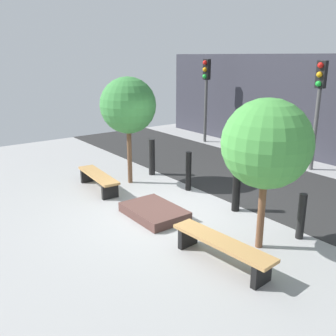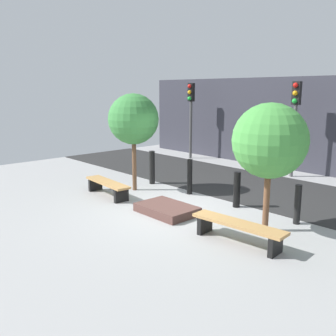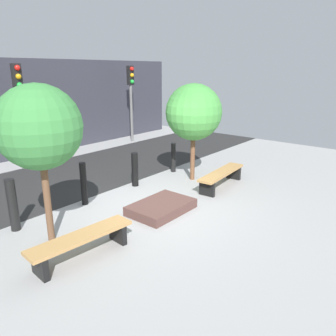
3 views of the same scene
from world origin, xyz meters
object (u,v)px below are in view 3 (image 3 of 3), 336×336
traffic_light_mid_east (131,90)px  traffic_light_mid_west (20,96)px  bollard_far_left (13,205)px  bollard_left (84,184)px  tree_behind_left_bench (39,128)px  tree_behind_right_bench (194,112)px  bench_right (222,175)px  bollard_right (173,158)px  bollard_center (135,169)px  bench_left (82,241)px  planter_bed (161,207)px

traffic_light_mid_east → traffic_light_mid_west: bearing=180.0°
bollard_far_left → bollard_left: size_ratio=1.04×
tree_behind_left_bench → bollard_far_left: (-0.24, 0.90, -1.60)m
tree_behind_right_bench → traffic_light_mid_west: 5.65m
bench_right → traffic_light_mid_west: bearing=106.0°
tree_behind_right_bench → bollard_left: tree_behind_right_bench is taller
bench_right → bollard_right: size_ratio=2.20×
tree_behind_left_bench → bollard_far_left: 1.85m
tree_behind_left_bench → bollard_center: tree_behind_left_bench is taller
bollard_right → bollard_far_left: bearing=180.0°
bollard_left → bollard_center: (1.69, 0.00, -0.05)m
traffic_light_mid_east → bench_left: bearing=-139.7°
bollard_far_left → bollard_right: (5.08, 0.00, -0.08)m
bench_right → bollard_right: 1.90m
bollard_far_left → traffic_light_mid_east: bearing=29.7°
bollard_far_left → bollard_center: bollard_far_left is taller
tree_behind_left_bench → traffic_light_mid_east: bearing=35.5°
traffic_light_mid_east → bench_right: bearing=-113.2°
bench_left → bollard_center: size_ratio=2.02×
bollard_left → bench_left: bearing=-127.7°
bollard_center → traffic_light_mid_east: size_ratio=0.29×
tree_behind_left_bench → traffic_light_mid_east: (7.22, 5.15, 0.12)m
tree_behind_left_bench → traffic_light_mid_east: traffic_light_mid_east is taller
bollard_left → bollard_center: size_ratio=1.11×
bench_left → traffic_light_mid_east: traffic_light_mid_east is taller
bollard_far_left → bench_right: bearing=-21.2°
bollard_center → traffic_light_mid_east: traffic_light_mid_east is taller
bench_right → bollard_left: bollard_left is taller
bollard_center → bollard_far_left: bearing=180.0°
bench_left → bollard_left: size_ratio=1.83×
bollard_left → traffic_light_mid_east: size_ratio=0.32×
bench_right → traffic_light_mid_west: 6.83m
bench_right → tree_behind_left_bench: bearing=163.5°
tree_behind_left_bench → bollard_center: bearing=16.0°
bench_right → bollard_center: (-1.45, 1.88, 0.15)m
bollard_center → traffic_light_mid_east: (4.07, 4.25, 1.79)m
planter_bed → bollard_far_left: (-2.54, 1.68, 0.43)m
traffic_light_mid_west → bench_right: bearing=-69.4°
bench_right → traffic_light_mid_east: (2.62, 6.12, 1.94)m
tree_behind_left_bench → bollard_right: bearing=10.6°
bench_right → tree_behind_left_bench: tree_behind_left_bench is taller
bollard_right → traffic_light_mid_west: 5.27m
bollard_left → bench_right: bearing=-30.9°
tree_behind_left_bench → tree_behind_right_bench: 4.60m
bench_right → planter_bed: size_ratio=1.39×
planter_bed → traffic_light_mid_east: 8.00m
tree_behind_right_bench → traffic_light_mid_east: (2.62, 5.15, 0.30)m
tree_behind_left_bench → bollard_left: tree_behind_left_bench is taller
bench_right → bollard_far_left: size_ratio=1.88×
traffic_light_mid_west → bollard_right: bearing=-59.1°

